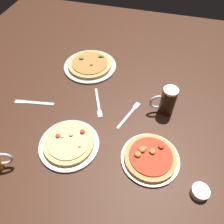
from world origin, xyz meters
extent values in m
cube|color=#3D2114|center=(0.00, 0.00, -0.01)|extent=(2.40, 2.40, 0.03)
cylinder|color=silver|center=(0.24, -0.21, 0.01)|extent=(0.27, 0.27, 0.01)
cylinder|color=tan|center=(0.24, -0.21, 0.02)|extent=(0.24, 0.24, 0.02)
cylinder|color=#B73823|center=(0.24, -0.21, 0.03)|extent=(0.20, 0.20, 0.01)
ellipsoid|color=#C67038|center=(0.19, -0.19, 0.04)|extent=(0.03, 0.03, 0.02)
ellipsoid|color=#C67038|center=(0.18, -0.22, 0.04)|extent=(0.03, 0.03, 0.02)
ellipsoid|color=olive|center=(0.21, -0.18, 0.04)|extent=(0.02, 0.02, 0.01)
ellipsoid|color=#B73823|center=(0.28, -0.15, 0.04)|extent=(0.03, 0.03, 0.01)
ellipsoid|color=#C67038|center=(0.24, -0.19, 0.04)|extent=(0.03, 0.03, 0.01)
cylinder|color=#B2B2B7|center=(-0.24, 0.35, 0.01)|extent=(0.34, 0.34, 0.01)
cylinder|color=tan|center=(-0.24, 0.35, 0.02)|extent=(0.28, 0.28, 0.02)
cylinder|color=#C67038|center=(-0.24, 0.35, 0.03)|extent=(0.23, 0.23, 0.01)
ellipsoid|color=olive|center=(-0.19, 0.42, 0.04)|extent=(0.03, 0.03, 0.01)
ellipsoid|color=olive|center=(-0.22, 0.33, 0.04)|extent=(0.02, 0.02, 0.01)
ellipsoid|color=olive|center=(-0.18, 0.42, 0.04)|extent=(0.02, 0.02, 0.01)
ellipsoid|color=olive|center=(-0.31, 0.37, 0.04)|extent=(0.03, 0.03, 0.01)
cylinder|color=silver|center=(-0.15, -0.24, 0.01)|extent=(0.29, 0.29, 0.01)
cylinder|color=tan|center=(-0.15, -0.24, 0.02)|extent=(0.24, 0.24, 0.02)
cylinder|color=#DBC67A|center=(-0.15, -0.24, 0.03)|extent=(0.20, 0.20, 0.01)
ellipsoid|color=#DBC67A|center=(-0.18, -0.22, 0.04)|extent=(0.02, 0.02, 0.01)
ellipsoid|color=#DBC67A|center=(-0.15, -0.20, 0.04)|extent=(0.02, 0.02, 0.01)
ellipsoid|color=#B73823|center=(-0.10, -0.17, 0.04)|extent=(0.02, 0.02, 0.01)
ellipsoid|color=#B73823|center=(-0.21, -0.23, 0.04)|extent=(0.02, 0.02, 0.01)
ellipsoid|color=#DBC67A|center=(-0.09, -0.25, 0.04)|extent=(0.02, 0.02, 0.01)
torus|color=silver|center=(-0.37, -0.41, 0.07)|extent=(0.08, 0.05, 0.09)
cylinder|color=black|center=(0.27, 0.10, 0.07)|extent=(0.08, 0.08, 0.15)
cylinder|color=white|center=(0.27, 0.10, 0.15)|extent=(0.08, 0.08, 0.01)
torus|color=silver|center=(0.22, 0.09, 0.07)|extent=(0.09, 0.04, 0.09)
cylinder|color=white|center=(0.46, -0.31, 0.02)|extent=(0.07, 0.07, 0.03)
cube|color=silver|center=(-0.11, 0.08, 0.00)|extent=(0.09, 0.17, 0.01)
cube|color=silver|center=(-0.06, -0.01, 0.00)|extent=(0.04, 0.05, 0.00)
cube|color=silver|center=(-0.42, -0.03, 0.00)|extent=(0.18, 0.05, 0.01)
cube|color=silver|center=(-0.52, -0.05, 0.00)|extent=(0.06, 0.03, 0.00)
cube|color=silver|center=(0.08, 0.00, 0.00)|extent=(0.07, 0.17, 0.01)
cube|color=silver|center=(0.12, 0.10, 0.00)|extent=(0.04, 0.05, 0.00)
camera|label=1|loc=(0.20, -0.72, 0.92)|focal=35.48mm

